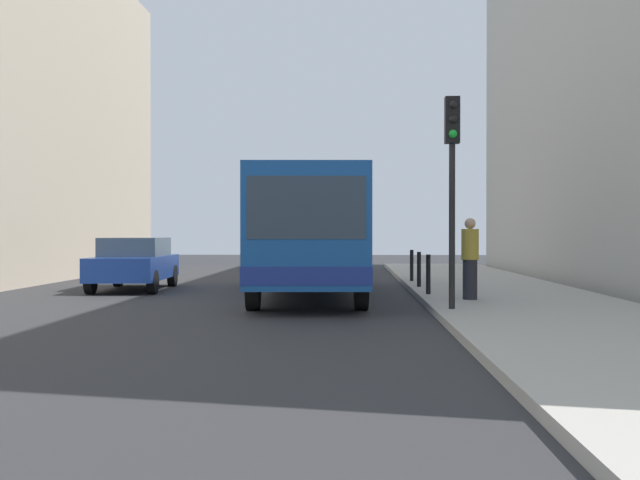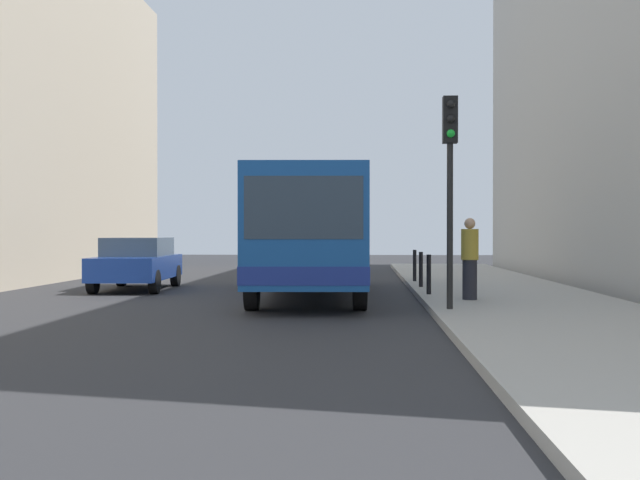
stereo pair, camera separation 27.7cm
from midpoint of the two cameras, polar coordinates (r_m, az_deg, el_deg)
The scene contains 10 objects.
ground_plane at distance 17.93m, azimuth -2.48°, elevation -4.67°, with size 80.00×80.00×0.00m, color #2D2D30.
sidewalk at distance 18.21m, azimuth 14.74°, elevation -4.36°, with size 4.40×40.00×0.15m, color #ADA89E.
bus at distance 20.62m, azimuth -0.34°, elevation 0.81°, with size 3.01×11.12×3.00m.
car_beside_bus at distance 23.13m, azimuth -12.64°, elevation -1.56°, with size 2.04×4.49×1.48m.
car_behind_bus at distance 32.55m, azimuth -0.09°, elevation -0.95°, with size 2.08×4.50×1.48m.
traffic_light at distance 15.60m, azimuth 9.82°, elevation 5.60°, with size 0.28×0.33×4.10m.
bollard_near at distance 19.20m, azimuth 8.22°, elevation -2.46°, with size 0.11×0.11×0.95m, color black.
bollard_mid at distance 21.76m, azimuth 7.61°, elevation -2.10°, with size 0.11×0.11×0.95m, color black.
bollard_far at distance 24.32m, azimuth 7.13°, elevation -1.83°, with size 0.11×0.11×0.95m, color black.
pedestrian_near_signal at distance 17.80m, azimuth 11.13°, elevation -1.32°, with size 0.38×0.38×1.80m.
Camera 2 is at (1.86, -17.76, 1.63)m, focal length 44.61 mm.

